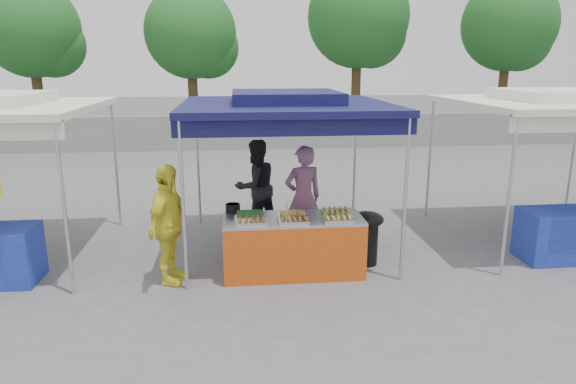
{
  "coord_description": "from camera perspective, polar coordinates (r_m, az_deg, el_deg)",
  "views": [
    {
      "loc": [
        -0.81,
        -7.08,
        3.02
      ],
      "look_at": [
        0.0,
        0.6,
        1.05
      ],
      "focal_mm": 32.0,
      "sensor_mm": 36.0,
      "label": 1
    }
  ],
  "objects": [
    {
      "name": "back_wall",
      "position": [
        18.26,
        -3.43,
        6.66
      ],
      "size": [
        40.0,
        0.25,
        1.2
      ],
      "primitive_type": "cube",
      "color": "gray",
      "rests_on": "ground_plane"
    },
    {
      "name": "food_tray_bl",
      "position": [
        7.38,
        -4.33,
        -2.54
      ],
      "size": [
        0.42,
        0.3,
        0.07
      ],
      "color": "silver",
      "rests_on": "vendor_table"
    },
    {
      "name": "food_tray_fm",
      "position": [
        7.12,
        0.6,
        -3.14
      ],
      "size": [
        0.42,
        0.3,
        0.07
      ],
      "color": "silver",
      "rests_on": "vendor_table"
    },
    {
      "name": "crate_right",
      "position": [
        8.27,
        1.84,
        -5.89
      ],
      "size": [
        0.55,
        0.38,
        0.33
      ],
      "primitive_type": "cube",
      "color": "#13259F",
      "rests_on": "ground_plane"
    },
    {
      "name": "vendor_table",
      "position": [
        7.49,
        0.56,
        -5.96
      ],
      "size": [
        2.0,
        0.8,
        0.85
      ],
      "color": "#BE4611",
      "rests_on": "ground_plane"
    },
    {
      "name": "cooking_pot",
      "position": [
        7.63,
        -6.15,
        -1.79
      ],
      "size": [
        0.21,
        0.21,
        0.13
      ],
      "primitive_type": "cylinder",
      "color": "black",
      "rests_on": "vendor_table"
    },
    {
      "name": "vendor_woman",
      "position": [
        8.36,
        1.69,
        -0.65
      ],
      "size": [
        0.71,
        0.55,
        1.72
      ],
      "primitive_type": "imported",
      "rotation": [
        0.0,
        0.0,
        3.38
      ],
      "color": "#865576",
      "rests_on": "ground_plane"
    },
    {
      "name": "crate_left",
      "position": [
        8.12,
        -2.42,
        -6.37
      ],
      "size": [
        0.51,
        0.36,
        0.31
      ],
      "primitive_type": "cube",
      "color": "#13259F",
      "rests_on": "ground_plane"
    },
    {
      "name": "tree_0",
      "position": [
        20.95,
        -26.21,
        15.54
      ],
      "size": [
        3.46,
        3.39,
        5.83
      ],
      "color": "#3F3018",
      "rests_on": "ground_plane"
    },
    {
      "name": "skewer_cup",
      "position": [
        7.12,
        -0.18,
        -3.04
      ],
      "size": [
        0.07,
        0.07,
        0.09
      ],
      "primitive_type": "cylinder",
      "color": "#B8B8BF",
      "rests_on": "vendor_table"
    },
    {
      "name": "main_canopy",
      "position": [
        8.11,
        -0.28,
        9.72
      ],
      "size": [
        3.2,
        3.2,
        2.57
      ],
      "color": "#B8B8BF",
      "rests_on": "ground_plane"
    },
    {
      "name": "customer_person",
      "position": [
        7.22,
        -13.18,
        -3.58
      ],
      "size": [
        0.7,
        1.07,
        1.69
      ],
      "primitive_type": "imported",
      "rotation": [
        0.0,
        0.0,
        1.26
      ],
      "color": "yellow",
      "rests_on": "ground_plane"
    },
    {
      "name": "tree_2",
      "position": [
        20.6,
        8.17,
        18.27
      ],
      "size": [
        3.83,
        3.82,
        6.57
      ],
      "color": "#3F3018",
      "rests_on": "ground_plane"
    },
    {
      "name": "food_tray_br",
      "position": [
        7.53,
        5.35,
        -2.23
      ],
      "size": [
        0.42,
        0.3,
        0.07
      ],
      "color": "silver",
      "rests_on": "vendor_table"
    },
    {
      "name": "crate_stacked",
      "position": [
        8.17,
        1.86,
        -3.81
      ],
      "size": [
        0.5,
        0.35,
        0.3
      ],
      "primitive_type": "cube",
      "color": "#13259F",
      "rests_on": "crate_right"
    },
    {
      "name": "tree_3",
      "position": [
        22.96,
        23.58,
        16.34
      ],
      "size": [
        3.68,
        3.65,
        6.28
      ],
      "color": "#3F3018",
      "rests_on": "ground_plane"
    },
    {
      "name": "food_tray_fl",
      "position": [
        7.09,
        -4.02,
        -3.26
      ],
      "size": [
        0.42,
        0.3,
        0.07
      ],
      "color": "silver",
      "rests_on": "vendor_table"
    },
    {
      "name": "neighbor_stall_right",
      "position": [
        9.42,
        28.46,
        3.91
      ],
      "size": [
        3.2,
        3.2,
        2.57
      ],
      "color": "#B8B8BF",
      "rests_on": "ground_plane"
    },
    {
      "name": "food_tray_fr",
      "position": [
        7.21,
        5.57,
        -2.99
      ],
      "size": [
        0.42,
        0.3,
        0.07
      ],
      "color": "silver",
      "rests_on": "vendor_table"
    },
    {
      "name": "ground_plane",
      "position": [
        7.74,
        0.47,
        -8.66
      ],
      "size": [
        80.0,
        80.0,
        0.0
      ],
      "primitive_type": "plane",
      "color": "#58585A"
    },
    {
      "name": "helper_man",
      "position": [
        9.2,
        -3.6,
        0.62
      ],
      "size": [
        1.03,
        0.97,
        1.69
      ],
      "primitive_type": "imported",
      "rotation": [
        0.0,
        0.0,
        3.66
      ],
      "color": "black",
      "rests_on": "ground_plane"
    },
    {
      "name": "food_tray_bm",
      "position": [
        7.39,
        0.49,
        -2.48
      ],
      "size": [
        0.42,
        0.3,
        0.07
      ],
      "color": "silver",
      "rests_on": "vendor_table"
    },
    {
      "name": "tree_1",
      "position": [
        19.84,
        -10.33,
        16.61
      ],
      "size": [
        3.4,
        3.32,
        5.7
      ],
      "color": "#3F3018",
      "rests_on": "ground_plane"
    },
    {
      "name": "wok_burner",
      "position": [
        7.89,
        8.75,
        -4.55
      ],
      "size": [
        0.49,
        0.49,
        0.83
      ],
      "rotation": [
        0.0,
        0.0,
        0.37
      ],
      "color": "black",
      "rests_on": "ground_plane"
    }
  ]
}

